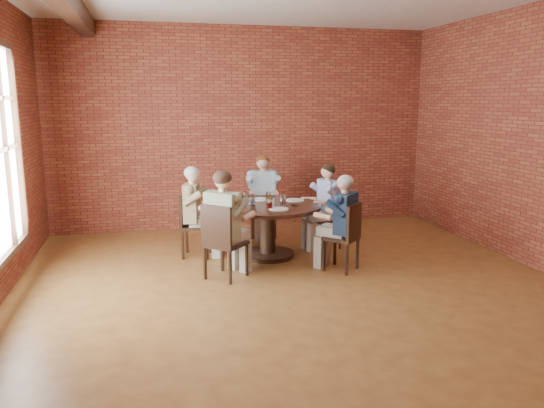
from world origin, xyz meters
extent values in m
plane|color=olive|center=(0.00, 0.00, 0.00)|extent=(7.00, 7.00, 0.00)
plane|color=brown|center=(0.00, 3.50, 1.70)|extent=(7.00, 0.00, 7.00)
plane|color=brown|center=(0.00, -3.50, 1.70)|extent=(7.00, 0.00, 7.00)
cube|color=black|center=(-3.17, 0.40, 0.51)|extent=(0.10, 2.16, 0.08)
cube|color=black|center=(-3.17, 1.44, 1.65)|extent=(0.10, 0.08, 2.20)
cylinder|color=black|center=(-0.03, 1.56, 0.03)|extent=(0.75, 0.75, 0.06)
cylinder|color=black|center=(-0.03, 1.56, 0.35)|extent=(0.21, 0.21, 0.64)
cylinder|color=#392214|center=(-0.03, 1.56, 0.72)|extent=(1.49, 1.49, 0.05)
cube|color=black|center=(0.90, 1.79, 0.43)|extent=(0.47, 0.47, 0.04)
cube|color=black|center=(1.07, 1.83, 0.67)|extent=(0.13, 0.39, 0.44)
cylinder|color=black|center=(0.70, 1.91, 0.21)|extent=(0.04, 0.04, 0.41)
cylinder|color=black|center=(0.78, 1.59, 0.21)|extent=(0.04, 0.04, 0.41)
cylinder|color=black|center=(1.02, 1.99, 0.21)|extent=(0.04, 0.04, 0.41)
cylinder|color=black|center=(1.10, 1.67, 0.21)|extent=(0.04, 0.04, 0.41)
cube|color=black|center=(0.15, 2.69, 0.43)|extent=(0.48, 0.48, 0.04)
cube|color=black|center=(0.18, 2.87, 0.69)|extent=(0.42, 0.11, 0.48)
cylinder|color=black|center=(-0.05, 2.54, 0.21)|extent=(0.04, 0.04, 0.41)
cylinder|color=black|center=(0.30, 2.48, 0.21)|extent=(0.04, 0.04, 0.41)
cylinder|color=black|center=(0.00, 2.89, 0.21)|extent=(0.04, 0.04, 0.41)
cylinder|color=black|center=(0.36, 2.84, 0.21)|extent=(0.04, 0.04, 0.41)
cube|color=black|center=(-1.01, 1.81, 0.43)|extent=(0.48, 0.48, 0.04)
cube|color=black|center=(-1.18, 1.85, 0.68)|extent=(0.14, 0.40, 0.45)
cylinder|color=black|center=(-0.88, 1.60, 0.21)|extent=(0.04, 0.04, 0.41)
cylinder|color=black|center=(-0.80, 1.93, 0.21)|extent=(0.04, 0.04, 0.41)
cylinder|color=black|center=(-1.21, 1.68, 0.21)|extent=(0.04, 0.04, 0.41)
cylinder|color=black|center=(-1.13, 2.01, 0.21)|extent=(0.04, 0.04, 0.41)
cube|color=black|center=(-0.74, 0.79, 0.43)|extent=(0.61, 0.61, 0.04)
cube|color=black|center=(-0.87, 0.65, 0.70)|extent=(0.35, 0.32, 0.50)
cylinder|color=black|center=(-0.47, 0.80, 0.21)|extent=(0.04, 0.04, 0.41)
cylinder|color=black|center=(-0.75, 1.05, 0.21)|extent=(0.04, 0.04, 0.41)
cylinder|color=black|center=(-0.73, 0.53, 0.21)|extent=(0.04, 0.04, 0.41)
cylinder|color=black|center=(-1.00, 0.78, 0.21)|extent=(0.04, 0.04, 0.41)
cube|color=black|center=(0.76, 0.74, 0.43)|extent=(0.54, 0.54, 0.04)
cube|color=black|center=(0.88, 0.62, 0.67)|extent=(0.30, 0.30, 0.44)
cylinder|color=black|center=(0.76, 0.97, 0.21)|extent=(0.04, 0.04, 0.41)
cylinder|color=black|center=(0.53, 0.75, 0.21)|extent=(0.04, 0.04, 0.41)
cylinder|color=black|center=(0.99, 0.74, 0.21)|extent=(0.04, 0.04, 0.41)
cylinder|color=black|center=(0.75, 0.51, 0.21)|extent=(0.04, 0.04, 0.41)
cylinder|color=white|center=(0.42, 1.75, 0.76)|extent=(0.26, 0.26, 0.01)
cylinder|color=white|center=(-0.08, 1.93, 0.76)|extent=(0.26, 0.26, 0.01)
cylinder|color=white|center=(-0.49, 1.70, 0.76)|extent=(0.26, 0.26, 0.01)
cylinder|color=white|center=(0.04, 1.19, 0.76)|extent=(0.26, 0.26, 0.01)
cylinder|color=white|center=(0.19, 1.57, 0.82)|extent=(0.07, 0.07, 0.14)
cylinder|color=white|center=(0.03, 1.75, 0.82)|extent=(0.07, 0.07, 0.14)
cylinder|color=white|center=(-0.30, 1.85, 0.82)|extent=(0.07, 0.07, 0.14)
cylinder|color=white|center=(-0.25, 1.63, 0.82)|extent=(0.07, 0.07, 0.14)
cylinder|color=white|center=(-0.24, 1.55, 0.82)|extent=(0.07, 0.07, 0.14)
cylinder|color=white|center=(-0.08, 1.22, 0.82)|extent=(0.07, 0.07, 0.14)
cylinder|color=white|center=(-0.03, 1.31, 0.82)|extent=(0.07, 0.07, 0.14)
cube|color=black|center=(0.32, 1.41, 0.75)|extent=(0.08, 0.14, 0.01)
camera|label=1|loc=(-1.63, -5.50, 2.18)|focal=35.00mm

